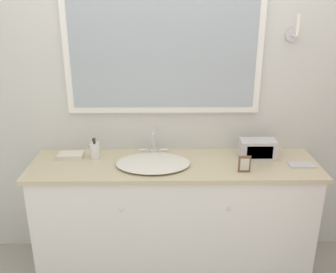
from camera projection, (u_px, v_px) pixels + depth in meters
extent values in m
cube|color=silver|center=(174.00, 93.00, 2.72)|extent=(8.00, 0.06, 2.55)
cube|color=white|center=(163.00, 52.00, 2.57)|extent=(1.37, 0.04, 0.86)
cube|color=#9EA8B2|center=(163.00, 52.00, 2.55)|extent=(1.28, 0.01, 0.77)
cylinder|color=silver|center=(292.00, 35.00, 2.54)|extent=(0.09, 0.01, 0.09)
cylinder|color=silver|center=(294.00, 36.00, 2.50)|extent=(0.02, 0.10, 0.02)
cylinder|color=white|center=(298.00, 25.00, 2.42)|extent=(0.02, 0.02, 0.14)
cube|color=white|center=(174.00, 218.00, 2.75)|extent=(1.94, 0.49, 0.82)
cube|color=#C6B793|center=(174.00, 165.00, 2.60)|extent=(2.00, 0.52, 0.03)
sphere|color=silver|center=(121.00, 210.00, 2.42)|extent=(0.02, 0.02, 0.02)
sphere|color=silver|center=(229.00, 209.00, 2.43)|extent=(0.02, 0.02, 0.02)
ellipsoid|color=silver|center=(153.00, 163.00, 2.56)|extent=(0.51, 0.37, 0.03)
cylinder|color=silver|center=(154.00, 152.00, 2.75)|extent=(0.06, 0.06, 0.03)
cylinder|color=silver|center=(154.00, 141.00, 2.72)|extent=(0.02, 0.02, 0.14)
cylinder|color=silver|center=(153.00, 133.00, 2.66)|extent=(0.02, 0.07, 0.02)
cylinder|color=white|center=(144.00, 150.00, 2.75)|extent=(0.05, 0.02, 0.02)
cylinder|color=white|center=(164.00, 150.00, 2.75)|extent=(0.05, 0.02, 0.02)
cylinder|color=white|center=(95.00, 151.00, 2.66)|extent=(0.07, 0.07, 0.11)
cylinder|color=black|center=(94.00, 141.00, 2.63)|extent=(0.02, 0.02, 0.03)
cube|color=black|center=(94.00, 139.00, 2.61)|extent=(0.02, 0.03, 0.01)
cube|color=#BCBCC1|center=(258.00, 149.00, 2.66)|extent=(0.25, 0.13, 0.14)
cube|color=black|center=(260.00, 152.00, 2.60)|extent=(0.18, 0.01, 0.09)
cube|color=brown|center=(244.00, 164.00, 2.45)|extent=(0.08, 0.01, 0.11)
cube|color=beige|center=(245.00, 165.00, 2.44)|extent=(0.06, 0.00, 0.08)
cube|color=silver|center=(71.00, 156.00, 2.68)|extent=(0.18, 0.11, 0.03)
cube|color=silver|center=(301.00, 165.00, 2.56)|extent=(0.17, 0.09, 0.01)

